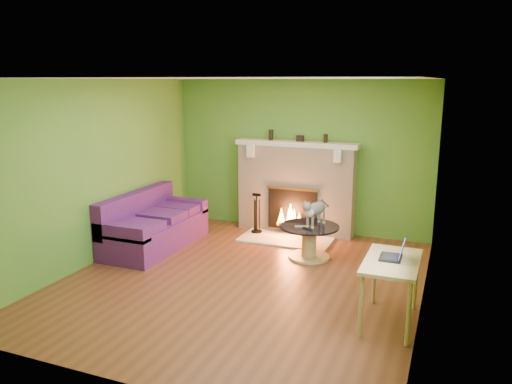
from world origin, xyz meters
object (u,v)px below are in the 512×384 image
sofa (153,226)px  coffee_table (309,239)px  desk (392,268)px  cat (316,212)px

sofa → coffee_table: size_ratio=2.20×
coffee_table → desk: (1.37, -1.65, 0.35)m
coffee_table → sofa: bearing=-170.3°
desk → cat: (-1.29, 1.70, 0.07)m
sofa → desk: (3.81, -1.23, 0.30)m
sofa → desk: size_ratio=1.98×
sofa → coffee_table: sofa is taller
coffee_table → cat: 0.43m
coffee_table → desk: 2.17m
sofa → cat: bearing=10.5°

